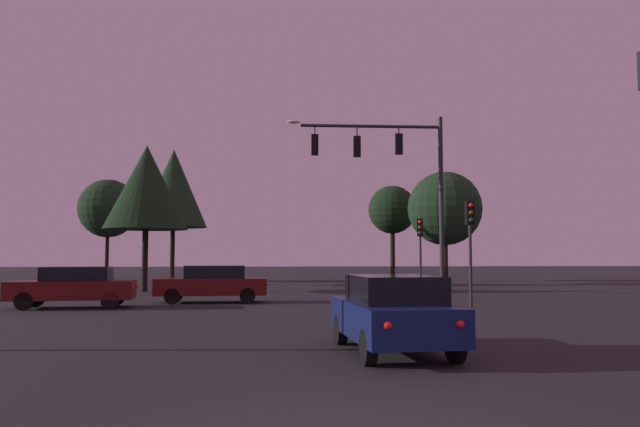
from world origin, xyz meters
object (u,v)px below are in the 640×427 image
at_px(traffic_light_corner_right, 420,240).
at_px(tree_center_horizon, 146,187).
at_px(traffic_signal_mast_arm, 395,169).
at_px(tree_right_cluster, 392,210).
at_px(car_nearside_lane, 393,312).
at_px(car_crossing_left, 212,283).
at_px(tree_left_far, 174,188).
at_px(traffic_light_corner_left, 470,231).
at_px(tree_behind_sign, 445,209).
at_px(tree_lot_edge, 108,209).
at_px(car_crossing_right, 74,286).

height_order(traffic_light_corner_right, tree_center_horizon, tree_center_horizon).
relative_size(traffic_signal_mast_arm, tree_right_cluster, 1.06).
bearing_deg(car_nearside_lane, tree_center_horizon, 112.36).
bearing_deg(car_crossing_left, traffic_light_corner_right, 26.17).
relative_size(tree_left_far, tree_right_cluster, 1.21).
bearing_deg(car_nearside_lane, traffic_light_corner_left, 63.10).
height_order(traffic_light_corner_left, car_crossing_left, traffic_light_corner_left).
xyz_separation_m(tree_behind_sign, tree_right_cluster, (-2.27, 6.41, 0.37)).
bearing_deg(tree_lot_edge, traffic_light_corner_left, -52.21).
distance_m(tree_behind_sign, tree_left_far, 18.46).
bearing_deg(tree_center_horizon, tree_left_far, 86.90).
distance_m(car_nearside_lane, tree_center_horizon, 23.88).
bearing_deg(tree_left_far, tree_lot_edge, 130.40).
bearing_deg(tree_left_far, tree_right_cluster, 20.40).
relative_size(tree_behind_sign, tree_left_far, 0.85).
relative_size(car_crossing_left, car_crossing_right, 1.01).
xyz_separation_m(car_nearside_lane, tree_right_cluster, (7.65, 34.90, 4.76)).
xyz_separation_m(traffic_light_corner_right, tree_left_far, (-13.99, 10.41, 3.70)).
bearing_deg(traffic_signal_mast_arm, car_crossing_left, -179.28).
distance_m(car_crossing_right, tree_center_horizon, 11.41).
bearing_deg(traffic_signal_mast_arm, car_nearside_lane, -102.88).
xyz_separation_m(traffic_signal_mast_arm, car_nearside_lane, (-3.11, -13.60, -4.86)).
height_order(car_nearside_lane, tree_center_horizon, tree_center_horizon).
xyz_separation_m(car_crossing_left, tree_behind_sign, (14.54, 14.98, 4.39)).
bearing_deg(traffic_light_corner_left, tree_center_horizon, 141.71).
xyz_separation_m(tree_right_cluster, tree_lot_edge, (-22.10, 0.99, 0.03)).
height_order(traffic_light_corner_left, car_nearside_lane, traffic_light_corner_left).
distance_m(traffic_light_corner_left, tree_center_horizon, 18.29).
relative_size(tree_right_cluster, tree_lot_edge, 0.95).
bearing_deg(tree_center_horizon, tree_right_cluster, 38.75).
relative_size(car_nearside_lane, car_crossing_left, 0.88).
bearing_deg(traffic_light_corner_right, car_nearside_lane, -106.56).
relative_size(traffic_light_corner_left, tree_lot_edge, 0.51).
xyz_separation_m(car_nearside_lane, tree_left_far, (-8.50, 28.89, 5.64)).
relative_size(car_crossing_right, tree_left_far, 0.50).
distance_m(car_crossing_left, tree_left_far, 16.84).
distance_m(car_crossing_left, tree_lot_edge, 24.91).
bearing_deg(tree_lot_edge, car_nearside_lane, -68.06).
xyz_separation_m(car_nearside_lane, tree_behind_sign, (9.91, 28.48, 4.39)).
xyz_separation_m(tree_left_far, tree_center_horizon, (-0.39, -7.27, -0.78)).
bearing_deg(tree_right_cluster, tree_lot_edge, 177.43).
bearing_deg(tree_lot_edge, tree_behind_sign, -16.91).
height_order(traffic_signal_mast_arm, tree_left_far, tree_left_far).
distance_m(car_crossing_right, tree_behind_sign, 26.28).
bearing_deg(traffic_signal_mast_arm, tree_center_horizon, 146.26).
relative_size(traffic_signal_mast_arm, tree_behind_sign, 1.03).
height_order(car_crossing_right, tree_right_cluster, tree_right_cluster).
bearing_deg(tree_center_horizon, traffic_light_corner_left, -38.29).
xyz_separation_m(traffic_light_corner_right, tree_right_cluster, (2.15, 16.42, 2.82)).
bearing_deg(car_crossing_left, tree_left_far, 104.12).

